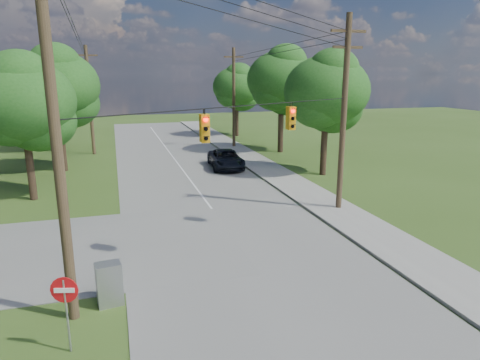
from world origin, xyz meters
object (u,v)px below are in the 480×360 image
object	(u,v)px
control_cabinet	(109,284)
pole_north_w	(90,100)
pole_sw	(54,119)
pole_ne	(344,112)
do_not_enter_sign	(65,298)
pole_north_e	(234,97)
car_main_north	(226,159)

from	to	relation	value
control_cabinet	pole_north_w	bearing A→B (deg)	84.27
control_cabinet	pole_sw	bearing A→B (deg)	-163.78
pole_ne	pole_north_w	distance (m)	26.03
pole_sw	pole_ne	size ratio (longest dim) A/B	1.14
pole_sw	do_not_enter_sign	bearing A→B (deg)	-88.81
pole_ne	do_not_enter_sign	bearing A→B (deg)	-145.12
pole_ne	pole_north_e	xyz separation A→B (m)	(-0.00, 22.00, -0.34)
pole_north_w	pole_sw	bearing A→B (deg)	-89.23
car_main_north	control_cabinet	world-z (taller)	car_main_north
car_main_north	pole_sw	bearing A→B (deg)	-112.28
pole_north_w	do_not_enter_sign	distance (m)	31.58
pole_ne	car_main_north	size ratio (longest dim) A/B	1.99
pole_north_e	control_cabinet	bearing A→B (deg)	-113.09
pole_sw	pole_ne	xyz separation A→B (m)	(13.50, 7.60, -0.76)
do_not_enter_sign	pole_ne	bearing A→B (deg)	49.80
pole_ne	do_not_enter_sign	xyz separation A→B (m)	(-13.46, -9.39, -3.82)
pole_north_e	do_not_enter_sign	bearing A→B (deg)	-113.22
pole_sw	pole_north_e	world-z (taller)	pole_sw
car_main_north	control_cabinet	xyz separation A→B (m)	(-9.00, -19.37, -0.03)
control_cabinet	do_not_enter_sign	bearing A→B (deg)	-123.52
pole_sw	car_main_north	xyz separation A→B (m)	(10.10, 19.88, -5.46)
pole_sw	control_cabinet	xyz separation A→B (m)	(1.10, 0.51, -5.50)
pole_sw	pole_ne	world-z (taller)	pole_sw
pole_sw	pole_north_w	world-z (taller)	pole_sw
car_main_north	pole_north_e	bearing A→B (deg)	75.37
car_main_north	do_not_enter_sign	size ratio (longest dim) A/B	2.35
pole_sw	do_not_enter_sign	world-z (taller)	pole_sw
car_main_north	control_cabinet	bearing A→B (deg)	-110.27
pole_north_e	control_cabinet	xyz separation A→B (m)	(-12.40, -29.09, -4.40)
pole_north_w	car_main_north	size ratio (longest dim) A/B	1.89
pole_sw	control_cabinet	world-z (taller)	pole_sw
do_not_enter_sign	pole_north_w	bearing A→B (deg)	105.72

